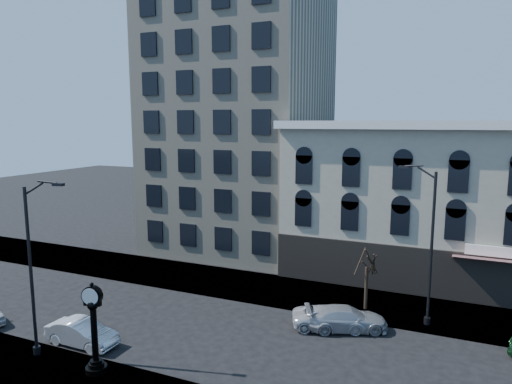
% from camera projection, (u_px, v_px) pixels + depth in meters
% --- Properties ---
extents(ground, '(160.00, 160.00, 0.00)m').
position_uv_depth(ground, '(199.00, 331.00, 27.34)').
color(ground, black).
rests_on(ground, ground).
extents(sidewalk_far, '(160.00, 6.00, 0.12)m').
position_uv_depth(sidewalk_far, '(253.00, 286.00, 34.60)').
color(sidewalk_far, gray).
rests_on(sidewalk_far, ground).
extents(cream_tower, '(15.90, 15.40, 42.50)m').
position_uv_depth(cream_tower, '(240.00, 49.00, 43.92)').
color(cream_tower, '#BEB299').
rests_on(cream_tower, ground).
extents(victorian_row, '(22.60, 11.19, 12.50)m').
position_uv_depth(victorian_row, '(431.00, 204.00, 36.17)').
color(victorian_row, '#B0A791').
rests_on(victorian_row, ground).
extents(street_clock, '(1.05, 1.05, 4.64)m').
position_uv_depth(street_clock, '(94.00, 332.00, 22.36)').
color(street_clock, black).
rests_on(street_clock, sidewalk_near).
extents(street_lamp_near, '(2.44, 0.84, 9.58)m').
position_uv_depth(street_lamp_near, '(39.00, 222.00, 23.18)').
color(street_lamp_near, black).
rests_on(street_lamp_near, sidewalk_near).
extents(street_lamp_far, '(2.55, 0.84, 9.96)m').
position_uv_depth(street_lamp_far, '(422.00, 202.00, 27.28)').
color(street_lamp_far, black).
rests_on(street_lamp_far, sidewalk_far).
extents(bare_tree_far, '(2.68, 2.68, 4.60)m').
position_uv_depth(bare_tree_far, '(367.00, 258.00, 29.80)').
color(bare_tree_far, '#302218').
rests_on(bare_tree_far, sidewalk_far).
extents(car_near_b, '(4.27, 1.50, 1.41)m').
position_uv_depth(car_near_b, '(82.00, 333.00, 25.56)').
color(car_near_b, silver).
rests_on(car_near_b, ground).
extents(car_far_a, '(5.11, 3.56, 1.30)m').
position_uv_depth(car_far_a, '(331.00, 318.00, 27.64)').
color(car_far_a, silver).
rests_on(car_far_a, ground).
extents(car_far_b, '(5.30, 3.76, 1.43)m').
position_uv_depth(car_far_b, '(346.00, 318.00, 27.41)').
color(car_far_b, '#A5A8AD').
rests_on(car_far_b, ground).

